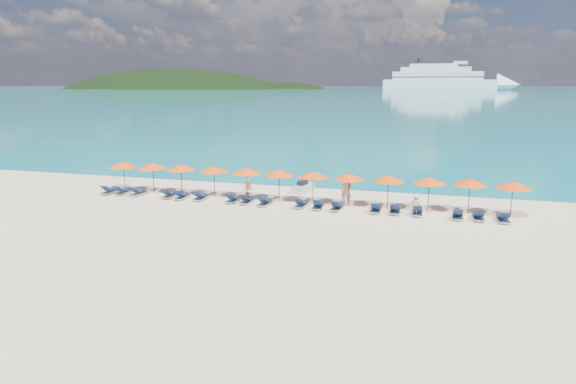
# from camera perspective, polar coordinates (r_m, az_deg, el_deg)

# --- Properties ---
(ground) EXTENTS (1400.00, 1400.00, 0.00)m
(ground) POSITION_cam_1_polar(r_m,az_deg,el_deg) (28.38, -1.61, -3.67)
(ground) COLOR beige
(sea) EXTENTS (1600.00, 1300.00, 0.01)m
(sea) POSITION_cam_1_polar(r_m,az_deg,el_deg) (686.11, 15.03, 11.79)
(sea) COLOR #1FA9B2
(sea) RESTS_ON ground
(headland_main) EXTENTS (374.00, 242.00, 126.50)m
(headland_main) POSITION_cam_1_polar(r_m,az_deg,el_deg) (646.02, -13.29, 8.46)
(headland_main) COLOR black
(headland_main) RESTS_ON ground
(headland_small) EXTENTS (162.00, 126.00, 85.50)m
(headland_small) POSITION_cam_1_polar(r_m,az_deg,el_deg) (608.46, 0.29, 8.83)
(headland_small) COLOR black
(headland_small) RESTS_ON ground
(cruise_ship) EXTENTS (143.15, 24.29, 39.79)m
(cruise_ship) POSITION_cam_1_polar(r_m,az_deg,el_deg) (569.82, 18.72, 12.46)
(cruise_ship) COLOR silver
(cruise_ship) RESTS_ON ground
(jetski) EXTENTS (1.32, 2.48, 0.84)m
(jetski) POSITION_cam_1_polar(r_m,az_deg,el_deg) (36.33, 1.84, 0.58)
(jetski) COLOR #B8BCC6
(jetski) RESTS_ON ground
(beachgoer_a) EXTENTS (0.72, 0.48, 1.94)m
(beachgoer_a) POSITION_cam_1_polar(r_m,az_deg,el_deg) (32.31, 6.94, 0.07)
(beachgoer_a) COLOR #DCA688
(beachgoer_a) RESTS_ON ground
(beachgoer_b) EXTENTS (0.80, 0.47, 1.63)m
(beachgoer_b) POSITION_cam_1_polar(r_m,az_deg,el_deg) (33.16, -4.70, 0.18)
(beachgoer_b) COLOR #DCA688
(beachgoer_b) RESTS_ON ground
(beachgoer_c) EXTENTS (0.99, 0.64, 1.42)m
(beachgoer_c) POSITION_cam_1_polar(r_m,az_deg,el_deg) (30.73, 14.90, -1.44)
(beachgoer_c) COLOR #DCA688
(beachgoer_c) RESTS_ON ground
(umbrella_0) EXTENTS (2.10, 2.10, 2.28)m
(umbrella_0) POSITION_cam_1_polar(r_m,az_deg,el_deg) (38.38, -18.93, 3.09)
(umbrella_0) COLOR black
(umbrella_0) RESTS_ON ground
(umbrella_1) EXTENTS (2.10, 2.10, 2.28)m
(umbrella_1) POSITION_cam_1_polar(r_m,az_deg,el_deg) (37.17, -15.75, 3.01)
(umbrella_1) COLOR black
(umbrella_1) RESTS_ON ground
(umbrella_2) EXTENTS (2.10, 2.10, 2.28)m
(umbrella_2) POSITION_cam_1_polar(r_m,az_deg,el_deg) (36.00, -12.58, 2.87)
(umbrella_2) COLOR black
(umbrella_2) RESTS_ON ground
(umbrella_3) EXTENTS (2.10, 2.10, 2.28)m
(umbrella_3) POSITION_cam_1_polar(r_m,az_deg,el_deg) (34.82, -8.77, 2.70)
(umbrella_3) COLOR black
(umbrella_3) RESTS_ON ground
(umbrella_4) EXTENTS (2.10, 2.10, 2.28)m
(umbrella_4) POSITION_cam_1_polar(r_m,az_deg,el_deg) (33.89, -4.89, 2.53)
(umbrella_4) COLOR black
(umbrella_4) RESTS_ON ground
(umbrella_5) EXTENTS (2.10, 2.10, 2.28)m
(umbrella_5) POSITION_cam_1_polar(r_m,az_deg,el_deg) (33.06, -1.06, 2.31)
(umbrella_5) COLOR black
(umbrella_5) RESTS_ON ground
(umbrella_6) EXTENTS (2.10, 2.10, 2.28)m
(umbrella_6) POSITION_cam_1_polar(r_m,az_deg,el_deg) (32.51, 3.01, 2.11)
(umbrella_6) COLOR black
(umbrella_6) RESTS_ON ground
(umbrella_7) EXTENTS (2.10, 2.10, 2.28)m
(umbrella_7) POSITION_cam_1_polar(r_m,az_deg,el_deg) (31.97, 7.30, 1.84)
(umbrella_7) COLOR black
(umbrella_7) RESTS_ON ground
(umbrella_8) EXTENTS (2.10, 2.10, 2.28)m
(umbrella_8) POSITION_cam_1_polar(r_m,az_deg,el_deg) (31.76, 11.82, 1.60)
(umbrella_8) COLOR black
(umbrella_8) RESTS_ON ground
(umbrella_9) EXTENTS (2.10, 2.10, 2.28)m
(umbrella_9) POSITION_cam_1_polar(r_m,az_deg,el_deg) (31.69, 16.43, 1.32)
(umbrella_9) COLOR black
(umbrella_9) RESTS_ON ground
(umbrella_10) EXTENTS (2.10, 2.10, 2.28)m
(umbrella_10) POSITION_cam_1_polar(r_m,az_deg,el_deg) (32.03, 20.79, 1.12)
(umbrella_10) COLOR black
(umbrella_10) RESTS_ON ground
(umbrella_11) EXTENTS (2.10, 2.10, 2.28)m
(umbrella_11) POSITION_cam_1_polar(r_m,az_deg,el_deg) (32.13, 25.15, 0.77)
(umbrella_11) COLOR black
(umbrella_11) RESTS_ON ground
(lounger_0) EXTENTS (0.70, 1.73, 0.66)m
(lounger_0) POSITION_cam_1_polar(r_m,az_deg,el_deg) (38.08, -20.41, 0.17)
(lounger_0) COLOR silver
(lounger_0) RESTS_ON ground
(lounger_1) EXTENTS (0.64, 1.71, 0.66)m
(lounger_1) POSITION_cam_1_polar(r_m,az_deg,el_deg) (37.52, -18.99, 0.10)
(lounger_1) COLOR silver
(lounger_1) RESTS_ON ground
(lounger_2) EXTENTS (0.79, 1.75, 0.66)m
(lounger_2) POSITION_cam_1_polar(r_m,az_deg,el_deg) (36.81, -17.33, -0.02)
(lounger_2) COLOR silver
(lounger_2) RESTS_ON ground
(lounger_3) EXTENTS (0.66, 1.72, 0.66)m
(lounger_3) POSITION_cam_1_polar(r_m,az_deg,el_deg) (35.51, -13.88, -0.27)
(lounger_3) COLOR silver
(lounger_3) RESTS_ON ground
(lounger_4) EXTENTS (0.70, 1.73, 0.66)m
(lounger_4) POSITION_cam_1_polar(r_m,az_deg,el_deg) (34.89, -12.49, -0.42)
(lounger_4) COLOR silver
(lounger_4) RESTS_ON ground
(lounger_5) EXTENTS (0.63, 1.70, 0.66)m
(lounger_5) POSITION_cam_1_polar(r_m,az_deg,el_deg) (34.35, -10.33, -0.53)
(lounger_5) COLOR silver
(lounger_5) RESTS_ON ground
(lounger_6) EXTENTS (0.71, 1.73, 0.66)m
(lounger_6) POSITION_cam_1_polar(r_m,az_deg,el_deg) (33.35, -6.51, -0.81)
(lounger_6) COLOR silver
(lounger_6) RESTS_ON ground
(lounger_7) EXTENTS (0.63, 1.70, 0.66)m
(lounger_7) POSITION_cam_1_polar(r_m,az_deg,el_deg) (32.99, -4.88, -0.92)
(lounger_7) COLOR silver
(lounger_7) RESTS_ON ground
(lounger_8) EXTENTS (0.76, 1.74, 0.66)m
(lounger_8) POSITION_cam_1_polar(r_m,az_deg,el_deg) (32.35, -2.72, -1.17)
(lounger_8) COLOR silver
(lounger_8) RESTS_ON ground
(lounger_9) EXTENTS (0.79, 1.75, 0.66)m
(lounger_9) POSITION_cam_1_polar(r_m,az_deg,el_deg) (31.82, 1.58, -1.40)
(lounger_9) COLOR silver
(lounger_9) RESTS_ON ground
(lounger_10) EXTENTS (0.75, 1.74, 0.66)m
(lounger_10) POSITION_cam_1_polar(r_m,az_deg,el_deg) (31.49, 3.59, -1.57)
(lounger_10) COLOR silver
(lounger_10) RESTS_ON ground
(lounger_11) EXTENTS (0.79, 1.76, 0.66)m
(lounger_11) POSITION_cam_1_polar(r_m,az_deg,el_deg) (31.28, 5.86, -1.72)
(lounger_11) COLOR silver
(lounger_11) RESTS_ON ground
(lounger_12) EXTENTS (0.62, 1.70, 0.66)m
(lounger_12) POSITION_cam_1_polar(r_m,az_deg,el_deg) (31.11, 10.37, -1.94)
(lounger_12) COLOR silver
(lounger_12) RESTS_ON ground
(lounger_13) EXTENTS (0.64, 1.71, 0.66)m
(lounger_13) POSITION_cam_1_polar(r_m,az_deg,el_deg) (31.09, 12.54, -2.05)
(lounger_13) COLOR silver
(lounger_13) RESTS_ON ground
(lounger_14) EXTENTS (0.65, 1.71, 0.66)m
(lounger_14) POSITION_cam_1_polar(r_m,az_deg,el_deg) (31.04, 15.07, -2.21)
(lounger_14) COLOR silver
(lounger_14) RESTS_ON ground
(lounger_15) EXTENTS (0.74, 1.74, 0.66)m
(lounger_15) POSITION_cam_1_polar(r_m,az_deg,el_deg) (30.93, 19.48, -2.57)
(lounger_15) COLOR silver
(lounger_15) RESTS_ON ground
(lounger_16) EXTENTS (0.63, 1.70, 0.66)m
(lounger_16) POSITION_cam_1_polar(r_m,az_deg,el_deg) (31.12, 21.63, -2.65)
(lounger_16) COLOR silver
(lounger_16) RESTS_ON ground
(lounger_17) EXTENTS (0.67, 1.72, 0.66)m
(lounger_17) POSITION_cam_1_polar(r_m,az_deg,el_deg) (31.24, 24.13, -2.82)
(lounger_17) COLOR silver
(lounger_17) RESTS_ON ground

